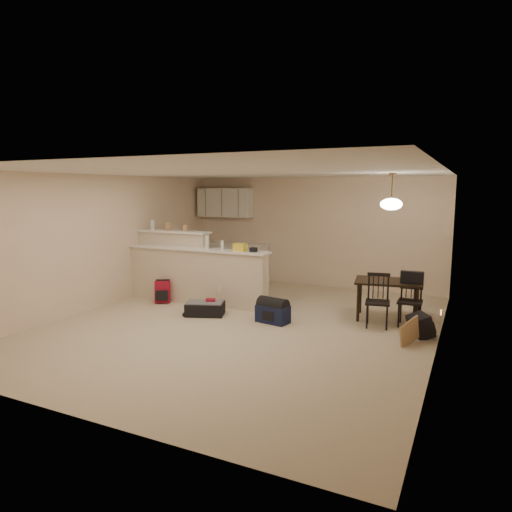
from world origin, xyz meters
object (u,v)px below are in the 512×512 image
Objects in this scene: black_daypack at (420,326)px; dining_table at (388,285)px; dining_chair_near at (378,301)px; red_backpack at (163,292)px; dining_chair_far at (410,300)px; pendant_lamp at (391,204)px; suitcase at (205,309)px; navy_duffel at (273,314)px.

dining_table is at bearing 10.25° from black_daypack.
dining_chair_near reaches higher than red_backpack.
dining_chair_near and dining_chair_far have the same top height.
pendant_lamp is 4.62m from red_backpack.
suitcase is 3.62m from black_daypack.
dining_chair_near is at bearing -105.89° from dining_table.
dining_table is at bearing 74.04° from dining_chair_near.
dining_table is 3.22m from suitcase.
dining_chair_far is 0.59m from black_daypack.
dining_table reaches higher than suitcase.
dining_chair_far is at bearing -42.94° from dining_table.
dining_chair_near is at bearing -8.92° from suitcase.
navy_duffel is at bearing -36.86° from red_backpack.
dining_chair_far is 3.50m from suitcase.
red_backpack is 2.53m from navy_duffel.
dining_table is 0.57m from dining_chair_near.
dining_chair_far is 4.64m from red_backpack.
navy_duffel is at bearing -157.57° from dining_table.
pendant_lamp is at bearing -19.93° from red_backpack.
navy_duffel is 2.34m from black_daypack.
red_backpack is at bearing -175.77° from dining_chair_far.
suitcase is at bearing -177.70° from dining_chair_near.
pendant_lamp reaches higher than suitcase.
dining_chair_far reaches higher than suitcase.
dining_chair_near is 2.31× the size of black_daypack.
red_backpack reaches higher than navy_duffel.
dining_chair_near reaches higher than dining_table.
suitcase is at bearing -168.27° from dining_table.
suitcase is 1.30m from red_backpack.
navy_duffel is (2.51, -0.31, -0.07)m from red_backpack.
dining_chair_far reaches higher than red_backpack.
dining_table is 0.52m from dining_chair_far.
red_backpack is at bearing 141.51° from suitcase.
pendant_lamp is at bearing 0.44° from suitcase.
dining_chair_far is 1.61× the size of navy_duffel.
pendant_lamp is at bearing 41.82° from navy_duffel.
pendant_lamp is (-0.00, -0.00, 1.39)m from dining_table.
dining_chair_near is 1.73m from navy_duffel.
dining_chair_far is at bearing 20.57° from dining_chair_near.
red_backpack is 1.15× the size of black_daypack.
navy_duffel is (-1.69, -1.05, -1.84)m from pendant_lamp.
red_backpack is (-4.21, -0.74, -1.77)m from pendant_lamp.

